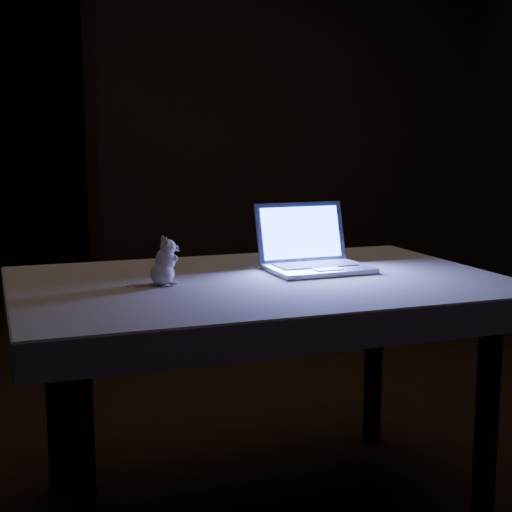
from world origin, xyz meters
name	(u,v)px	position (x,y,z in m)	size (l,w,h in m)	color
floor	(281,423)	(0.00, 0.00, 0.00)	(5.00, 5.00, 0.00)	black
back_wall	(179,115)	(0.00, 2.50, 1.30)	(4.50, 0.04, 2.60)	black
doorway	(16,149)	(-1.10, 2.50, 1.06)	(1.06, 0.36, 2.13)	black
table	(260,397)	(-0.26, -0.65, 0.36)	(1.34, 0.86, 0.72)	black
tablecloth	(231,291)	(-0.34, -0.59, 0.68)	(1.43, 0.95, 0.09)	beige
laptop	(319,238)	(-0.05, -0.57, 0.83)	(0.31, 0.27, 0.21)	#A5A5A9
plush_mouse	(162,261)	(-0.56, -0.67, 0.79)	(0.10, 0.10, 0.14)	white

